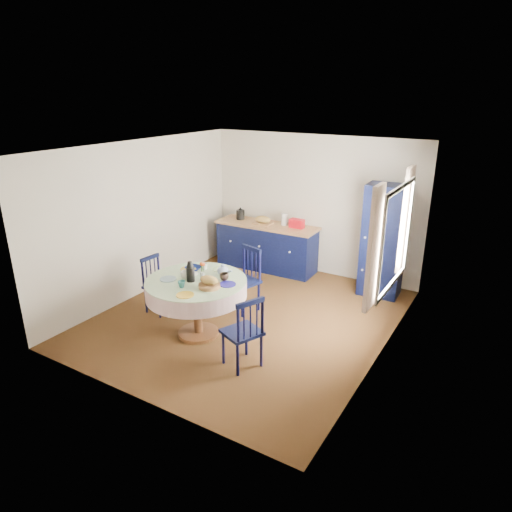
{
  "coord_description": "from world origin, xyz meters",
  "views": [
    {
      "loc": [
        3.26,
        -5.18,
        3.22
      ],
      "look_at": [
        0.03,
        0.2,
        0.92
      ],
      "focal_mm": 32.0,
      "sensor_mm": 36.0,
      "label": 1
    }
  ],
  "objects_px": {
    "mug_c": "(224,277)",
    "mug_d": "(204,266)",
    "chair_left": "(158,284)",
    "pantry_cabinet": "(383,241)",
    "chair_right": "(244,332)",
    "dining_table": "(197,289)",
    "mug_b": "(182,284)",
    "cobalt_bowl": "(194,268)",
    "chair_far": "(245,279)",
    "kitchen_counter": "(267,245)",
    "mug_a": "(185,275)"
  },
  "relations": [
    {
      "from": "mug_c",
      "to": "mug_d",
      "type": "bearing_deg",
      "value": 158.82
    },
    {
      "from": "chair_left",
      "to": "pantry_cabinet",
      "type": "bearing_deg",
      "value": -44.01
    },
    {
      "from": "chair_right",
      "to": "dining_table",
      "type": "bearing_deg",
      "value": -85.45
    },
    {
      "from": "mug_b",
      "to": "cobalt_bowl",
      "type": "distance_m",
      "value": 0.6
    },
    {
      "from": "mug_c",
      "to": "chair_right",
      "type": "bearing_deg",
      "value": -39.27
    },
    {
      "from": "dining_table",
      "to": "mug_b",
      "type": "distance_m",
      "value": 0.33
    },
    {
      "from": "mug_d",
      "to": "pantry_cabinet",
      "type": "bearing_deg",
      "value": 50.22
    },
    {
      "from": "mug_d",
      "to": "cobalt_bowl",
      "type": "height_order",
      "value": "mug_d"
    },
    {
      "from": "dining_table",
      "to": "chair_far",
      "type": "relative_size",
      "value": 1.38
    },
    {
      "from": "pantry_cabinet",
      "to": "dining_table",
      "type": "distance_m",
      "value": 3.17
    },
    {
      "from": "chair_right",
      "to": "mug_d",
      "type": "relative_size",
      "value": 9.91
    },
    {
      "from": "chair_far",
      "to": "mug_c",
      "type": "distance_m",
      "value": 0.92
    },
    {
      "from": "cobalt_bowl",
      "to": "mug_b",
      "type": "bearing_deg",
      "value": -66.14
    },
    {
      "from": "chair_left",
      "to": "chair_right",
      "type": "bearing_deg",
      "value": -102.32
    },
    {
      "from": "pantry_cabinet",
      "to": "mug_d",
      "type": "bearing_deg",
      "value": -132.58
    },
    {
      "from": "chair_right",
      "to": "cobalt_bowl",
      "type": "xyz_separation_m",
      "value": [
        -1.21,
        0.59,
        0.37
      ]
    },
    {
      "from": "kitchen_counter",
      "to": "mug_d",
      "type": "height_order",
      "value": "kitchen_counter"
    },
    {
      "from": "chair_left",
      "to": "mug_b",
      "type": "relative_size",
      "value": 9.17
    },
    {
      "from": "dining_table",
      "to": "chair_left",
      "type": "relative_size",
      "value": 1.56
    },
    {
      "from": "mug_c",
      "to": "mug_d",
      "type": "relative_size",
      "value": 1.29
    },
    {
      "from": "mug_d",
      "to": "chair_right",
      "type": "bearing_deg",
      "value": -32.42
    },
    {
      "from": "dining_table",
      "to": "chair_right",
      "type": "bearing_deg",
      "value": -18.95
    },
    {
      "from": "chair_right",
      "to": "mug_a",
      "type": "height_order",
      "value": "chair_right"
    },
    {
      "from": "pantry_cabinet",
      "to": "chair_right",
      "type": "distance_m",
      "value": 3.1
    },
    {
      "from": "kitchen_counter",
      "to": "chair_far",
      "type": "relative_size",
      "value": 1.98
    },
    {
      "from": "dining_table",
      "to": "cobalt_bowl",
      "type": "relative_size",
      "value": 6.17
    },
    {
      "from": "kitchen_counter",
      "to": "mug_d",
      "type": "bearing_deg",
      "value": -83.8
    },
    {
      "from": "dining_table",
      "to": "mug_d",
      "type": "relative_size",
      "value": 14.14
    },
    {
      "from": "chair_left",
      "to": "cobalt_bowl",
      "type": "relative_size",
      "value": 3.94
    },
    {
      "from": "dining_table",
      "to": "mug_a",
      "type": "height_order",
      "value": "dining_table"
    },
    {
      "from": "mug_a",
      "to": "kitchen_counter",
      "type": "bearing_deg",
      "value": 96.01
    },
    {
      "from": "kitchen_counter",
      "to": "chair_far",
      "type": "bearing_deg",
      "value": -72.42
    },
    {
      "from": "chair_far",
      "to": "chair_right",
      "type": "xyz_separation_m",
      "value": [
        0.83,
        -1.33,
        -0.02
      ]
    },
    {
      "from": "pantry_cabinet",
      "to": "dining_table",
      "type": "height_order",
      "value": "pantry_cabinet"
    },
    {
      "from": "mug_b",
      "to": "dining_table",
      "type": "bearing_deg",
      "value": 87.37
    },
    {
      "from": "dining_table",
      "to": "cobalt_bowl",
      "type": "bearing_deg",
      "value": 134.35
    },
    {
      "from": "kitchen_counter",
      "to": "chair_right",
      "type": "relative_size",
      "value": 2.05
    },
    {
      "from": "chair_right",
      "to": "mug_b",
      "type": "bearing_deg",
      "value": -68.86
    },
    {
      "from": "mug_a",
      "to": "cobalt_bowl",
      "type": "distance_m",
      "value": 0.3
    },
    {
      "from": "chair_far",
      "to": "chair_right",
      "type": "bearing_deg",
      "value": -42.11
    },
    {
      "from": "dining_table",
      "to": "cobalt_bowl",
      "type": "xyz_separation_m",
      "value": [
        -0.26,
        0.26,
        0.15
      ]
    },
    {
      "from": "kitchen_counter",
      "to": "mug_d",
      "type": "relative_size",
      "value": 20.36
    },
    {
      "from": "chair_left",
      "to": "mug_c",
      "type": "bearing_deg",
      "value": -88.63
    },
    {
      "from": "kitchen_counter",
      "to": "pantry_cabinet",
      "type": "bearing_deg",
      "value": -2.67
    },
    {
      "from": "kitchen_counter",
      "to": "pantry_cabinet",
      "type": "relative_size",
      "value": 1.06
    },
    {
      "from": "pantry_cabinet",
      "to": "chair_left",
      "type": "distance_m",
      "value": 3.63
    },
    {
      "from": "chair_far",
      "to": "mug_d",
      "type": "bearing_deg",
      "value": -97.25
    },
    {
      "from": "pantry_cabinet",
      "to": "mug_a",
      "type": "relative_size",
      "value": 14.55
    },
    {
      "from": "kitchen_counter",
      "to": "chair_right",
      "type": "distance_m",
      "value": 3.33
    },
    {
      "from": "mug_d",
      "to": "cobalt_bowl",
      "type": "relative_size",
      "value": 0.44
    }
  ]
}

